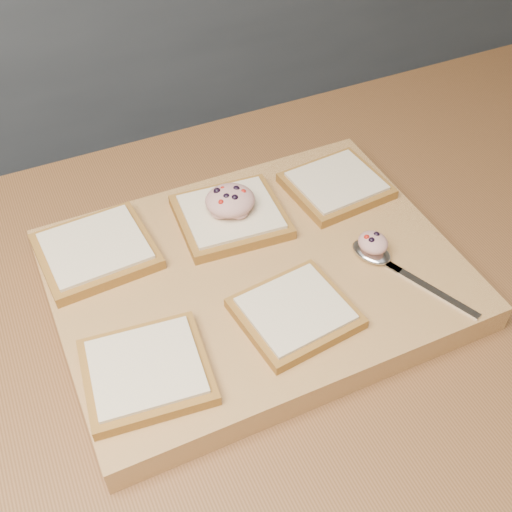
{
  "coord_description": "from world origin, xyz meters",
  "views": [
    {
      "loc": [
        -0.09,
        -0.4,
        1.47
      ],
      "look_at": [
        0.13,
        0.05,
        0.95
      ],
      "focal_mm": 45.0,
      "sensor_mm": 36.0,
      "label": 1
    }
  ],
  "objects_px": {
    "bread_far_center": "(231,216)",
    "tuna_salad_dollop": "(230,200)",
    "spoon": "(380,257)",
    "cutting_board": "(256,278)"
  },
  "relations": [
    {
      "from": "bread_far_center",
      "to": "spoon",
      "type": "distance_m",
      "value": 0.19
    },
    {
      "from": "bread_far_center",
      "to": "tuna_salad_dollop",
      "type": "distance_m",
      "value": 0.02
    },
    {
      "from": "cutting_board",
      "to": "tuna_salad_dollop",
      "type": "height_order",
      "value": "tuna_salad_dollop"
    },
    {
      "from": "bread_far_center",
      "to": "spoon",
      "type": "bearing_deg",
      "value": -45.86
    },
    {
      "from": "cutting_board",
      "to": "bread_far_center",
      "type": "relative_size",
      "value": 3.37
    },
    {
      "from": "cutting_board",
      "to": "spoon",
      "type": "height_order",
      "value": "spoon"
    },
    {
      "from": "cutting_board",
      "to": "bread_far_center",
      "type": "bearing_deg",
      "value": 86.69
    },
    {
      "from": "tuna_salad_dollop",
      "to": "bread_far_center",
      "type": "bearing_deg",
      "value": -110.72
    },
    {
      "from": "tuna_salad_dollop",
      "to": "spoon",
      "type": "height_order",
      "value": "tuna_salad_dollop"
    },
    {
      "from": "bread_far_center",
      "to": "tuna_salad_dollop",
      "type": "relative_size",
      "value": 2.22
    }
  ]
}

